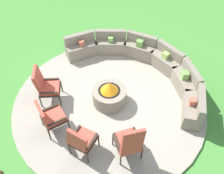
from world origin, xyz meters
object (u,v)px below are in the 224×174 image
(fire_pit, at_px, (109,95))
(lounge_chair_back_right, at_px, (129,142))
(lounge_chair_front_right, at_px, (50,116))
(curved_stone_bench, at_px, (143,63))
(lounge_chair_back_left, at_px, (81,140))
(lounge_chair_front_left, at_px, (46,85))

(fire_pit, bearing_deg, lounge_chair_back_right, -53.24)
(lounge_chair_back_right, bearing_deg, lounge_chair_front_right, 140.37)
(curved_stone_bench, distance_m, lounge_chair_front_right, 3.32)
(fire_pit, distance_m, lounge_chair_front_right, 1.72)
(lounge_chair_back_right, bearing_deg, lounge_chair_back_left, 157.80)
(lounge_chair_front_left, bearing_deg, fire_pit, 83.37)
(curved_stone_bench, height_order, lounge_chair_front_right, lounge_chair_front_right)
(lounge_chair_front_left, height_order, lounge_chair_back_left, lounge_chair_front_left)
(fire_pit, relative_size, lounge_chair_front_right, 0.90)
(fire_pit, height_order, curved_stone_bench, curved_stone_bench)
(lounge_chair_front_left, bearing_deg, curved_stone_bench, 109.64)
(lounge_chair_front_left, bearing_deg, lounge_chair_back_left, 29.36)
(fire_pit, distance_m, lounge_chair_back_left, 1.72)
(fire_pit, distance_m, lounge_chair_back_right, 1.74)
(fire_pit, bearing_deg, curved_stone_bench, 72.33)
(lounge_chair_back_left, relative_size, lounge_chair_back_right, 0.90)
(fire_pit, height_order, lounge_chair_back_left, lounge_chair_back_left)
(curved_stone_bench, bearing_deg, lounge_chair_front_left, -135.02)
(lounge_chair_front_right, bearing_deg, curved_stone_bench, 100.30)
(lounge_chair_front_left, relative_size, lounge_chair_back_left, 1.08)
(curved_stone_bench, relative_size, lounge_chair_front_right, 4.42)
(curved_stone_bench, distance_m, lounge_chair_front_left, 3.02)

